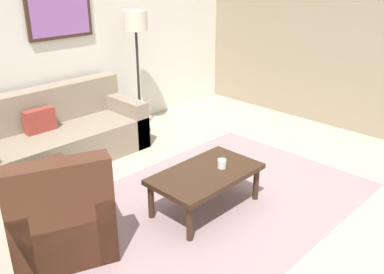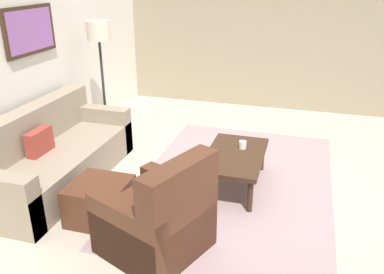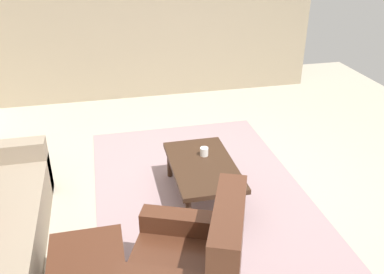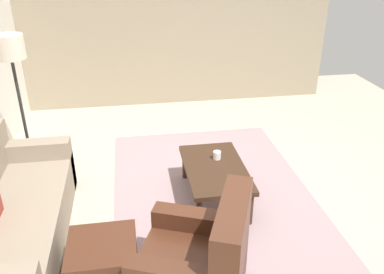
{
  "view_description": "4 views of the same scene",
  "coord_description": "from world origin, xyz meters",
  "px_view_note": "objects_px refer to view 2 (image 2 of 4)",
  "views": [
    {
      "loc": [
        -2.77,
        -2.42,
        2.3
      ],
      "look_at": [
        0.02,
        0.29,
        0.66
      ],
      "focal_mm": 39.03,
      "sensor_mm": 36.0,
      "label": 1
    },
    {
      "loc": [
        -4.13,
        -0.68,
        2.33
      ],
      "look_at": [
        -0.2,
        0.48,
        0.61
      ],
      "focal_mm": 37.13,
      "sensor_mm": 36.0,
      "label": 2
    },
    {
      "loc": [
        -3.61,
        0.92,
        2.59
      ],
      "look_at": [
        -0.14,
        0.13,
        0.76
      ],
      "focal_mm": 38.95,
      "sensor_mm": 36.0,
      "label": 3
    },
    {
      "loc": [
        -3.74,
        0.85,
        2.6
      ],
      "look_at": [
        0.04,
        0.23,
        0.73
      ],
      "focal_mm": 37.66,
      "sensor_mm": 36.0,
      "label": 4
    }
  ],
  "objects_px": {
    "coffee_table": "(235,158)",
    "cup": "(243,145)",
    "framed_artwork": "(30,30)",
    "armchair_leather": "(160,222)",
    "couch_main": "(50,158)",
    "lamp_standing": "(99,43)",
    "ottoman": "(100,201)"
  },
  "relations": [
    {
      "from": "coffee_table",
      "to": "cup",
      "type": "distance_m",
      "value": 0.21
    },
    {
      "from": "framed_artwork",
      "to": "coffee_table",
      "type": "bearing_deg",
      "value": -90.47
    },
    {
      "from": "armchair_leather",
      "to": "framed_artwork",
      "type": "distance_m",
      "value": 2.87
    },
    {
      "from": "couch_main",
      "to": "cup",
      "type": "distance_m",
      "value": 2.27
    },
    {
      "from": "cup",
      "to": "armchair_leather",
      "type": "bearing_deg",
      "value": 163.31
    },
    {
      "from": "lamp_standing",
      "to": "couch_main",
      "type": "bearing_deg",
      "value": 179.49
    },
    {
      "from": "ottoman",
      "to": "lamp_standing",
      "type": "bearing_deg",
      "value": 25.76
    },
    {
      "from": "couch_main",
      "to": "lamp_standing",
      "type": "relative_size",
      "value": 1.28
    },
    {
      "from": "cup",
      "to": "ottoman",
      "type": "bearing_deg",
      "value": 134.7
    },
    {
      "from": "lamp_standing",
      "to": "ottoman",
      "type": "bearing_deg",
      "value": -154.24
    },
    {
      "from": "ottoman",
      "to": "cup",
      "type": "height_order",
      "value": "cup"
    },
    {
      "from": "armchair_leather",
      "to": "coffee_table",
      "type": "height_order",
      "value": "armchair_leather"
    },
    {
      "from": "cup",
      "to": "couch_main",
      "type": "bearing_deg",
      "value": 107.19
    },
    {
      "from": "cup",
      "to": "framed_artwork",
      "type": "height_order",
      "value": "framed_artwork"
    },
    {
      "from": "armchair_leather",
      "to": "lamp_standing",
      "type": "height_order",
      "value": "lamp_standing"
    },
    {
      "from": "couch_main",
      "to": "coffee_table",
      "type": "xyz_separation_m",
      "value": [
        0.5,
        -2.1,
        0.06
      ]
    },
    {
      "from": "armchair_leather",
      "to": "lamp_standing",
      "type": "bearing_deg",
      "value": 37.19
    },
    {
      "from": "ottoman",
      "to": "framed_artwork",
      "type": "distance_m",
      "value": 2.26
    },
    {
      "from": "framed_artwork",
      "to": "armchair_leather",
      "type": "bearing_deg",
      "value": -122.99
    },
    {
      "from": "ottoman",
      "to": "coffee_table",
      "type": "bearing_deg",
      "value": -48.29
    },
    {
      "from": "coffee_table",
      "to": "lamp_standing",
      "type": "height_order",
      "value": "lamp_standing"
    },
    {
      "from": "couch_main",
      "to": "armchair_leather",
      "type": "distance_m",
      "value": 1.9
    },
    {
      "from": "coffee_table",
      "to": "lamp_standing",
      "type": "relative_size",
      "value": 0.64
    },
    {
      "from": "couch_main",
      "to": "coffee_table",
      "type": "relative_size",
      "value": 1.99
    },
    {
      "from": "framed_artwork",
      "to": "lamp_standing",
      "type": "bearing_deg",
      "value": -26.27
    },
    {
      "from": "couch_main",
      "to": "ottoman",
      "type": "bearing_deg",
      "value": -120.08
    },
    {
      "from": "cup",
      "to": "framed_artwork",
      "type": "relative_size",
      "value": 0.1
    },
    {
      "from": "couch_main",
      "to": "armchair_leather",
      "type": "height_order",
      "value": "armchair_leather"
    },
    {
      "from": "cup",
      "to": "lamp_standing",
      "type": "bearing_deg",
      "value": 71.84
    },
    {
      "from": "framed_artwork",
      "to": "cup",
      "type": "bearing_deg",
      "value": -86.62
    },
    {
      "from": "cup",
      "to": "lamp_standing",
      "type": "distance_m",
      "value": 2.45
    },
    {
      "from": "couch_main",
      "to": "lamp_standing",
      "type": "bearing_deg",
      "value": -0.51
    }
  ]
}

